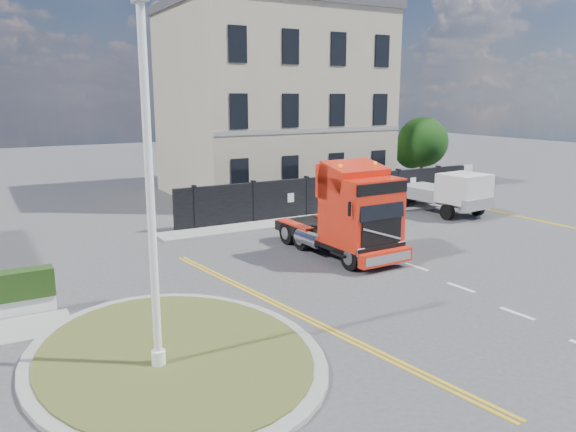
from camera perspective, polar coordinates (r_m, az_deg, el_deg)
ground at (r=19.43m, az=5.63°, el=-6.15°), size 120.00×120.00×0.00m
traffic_island at (r=13.95m, az=-11.55°, el=-13.55°), size 6.80×6.80×0.17m
hoarding_fence at (r=30.03m, az=6.05°, el=2.31°), size 18.80×0.25×2.00m
georgian_building at (r=35.70m, az=-1.66°, el=11.61°), size 12.30×10.30×12.80m
tree at (r=37.08m, az=13.27°, el=7.09°), size 3.20×3.20×4.80m
pavement_far at (r=29.17m, az=6.15°, el=0.14°), size 20.00×1.60×0.12m
truck at (r=21.32m, az=6.43°, el=-0.05°), size 2.46×6.08×3.59m
flatbed_pickup at (r=30.18m, az=16.52°, el=2.31°), size 2.63×5.55×2.24m
lamppost_island at (r=12.14m, az=-13.86°, el=2.69°), size 0.25×0.49×7.97m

